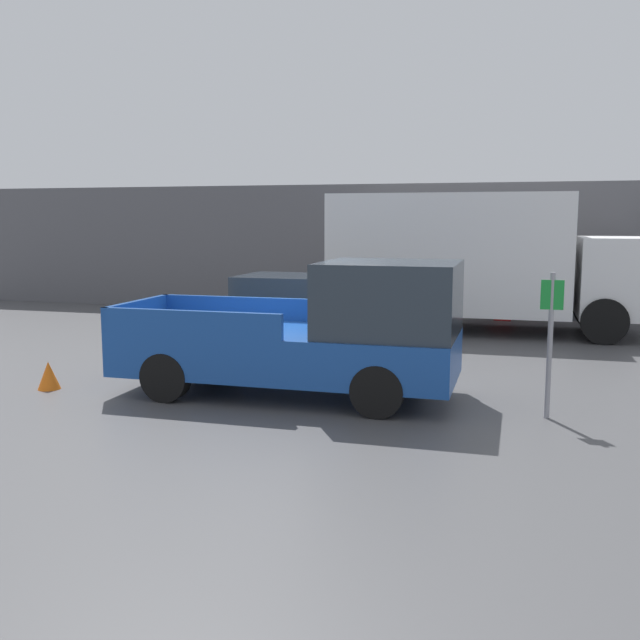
{
  "coord_description": "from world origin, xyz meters",
  "views": [
    {
      "loc": [
        3.44,
        -10.92,
        2.73
      ],
      "look_at": [
        0.27,
        0.38,
        1.05
      ],
      "focal_mm": 40.0,
      "sensor_mm": 36.0,
      "label": 1
    }
  ],
  "objects": [
    {
      "name": "pickup_truck",
      "position": [
        0.51,
        -0.62,
        0.97
      ],
      "size": [
        5.2,
        2.02,
        2.1
      ],
      "color": "#194799",
      "rests_on": "ground"
    },
    {
      "name": "ground_plane",
      "position": [
        0.0,
        0.0,
        0.0
      ],
      "size": [
        60.0,
        60.0,
        0.0
      ],
      "primitive_type": "plane",
      "color": "#4C4C4F"
    },
    {
      "name": "newspaper_box",
      "position": [
        3.04,
        8.79,
        0.54
      ],
      "size": [
        0.45,
        0.4,
        1.07
      ],
      "color": "red",
      "rests_on": "ground"
    },
    {
      "name": "car",
      "position": [
        -0.9,
        2.79,
        0.8
      ],
      "size": [
        4.49,
        1.92,
        1.58
      ],
      "color": "black",
      "rests_on": "ground"
    },
    {
      "name": "delivery_truck",
      "position": [
        2.36,
        6.64,
        1.78
      ],
      "size": [
        7.4,
        2.51,
        3.3
      ],
      "color": "white",
      "rests_on": "ground"
    },
    {
      "name": "building_wall",
      "position": [
        0.0,
        9.11,
        1.84
      ],
      "size": [
        28.0,
        0.15,
        3.69
      ],
      "color": "#56565B",
      "rests_on": "ground"
    },
    {
      "name": "parking_sign",
      "position": [
        3.87,
        -0.91,
        1.14
      ],
      "size": [
        0.3,
        0.07,
        2.01
      ],
      "color": "gray",
      "rests_on": "ground"
    },
    {
      "name": "traffic_cone",
      "position": [
        -3.79,
        -1.32,
        0.23
      ],
      "size": [
        0.36,
        0.36,
        0.45
      ],
      "color": "orange",
      "rests_on": "ground"
    }
  ]
}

